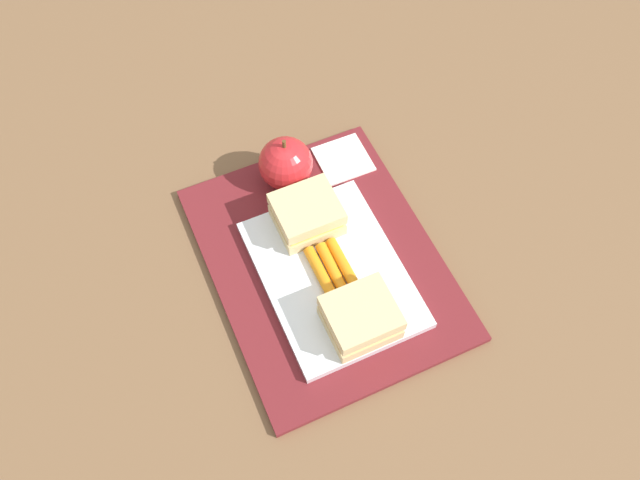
# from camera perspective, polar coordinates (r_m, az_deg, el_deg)

# --- Properties ---
(ground_plane) EXTENTS (2.40, 2.40, 0.00)m
(ground_plane) POSITION_cam_1_polar(r_m,az_deg,el_deg) (0.83, 0.36, -2.14)
(ground_plane) COLOR brown
(lunchbag_mat) EXTENTS (0.36, 0.28, 0.01)m
(lunchbag_mat) POSITION_cam_1_polar(r_m,az_deg,el_deg) (0.82, 0.36, -1.97)
(lunchbag_mat) COLOR maroon
(lunchbag_mat) RESTS_ON ground_plane
(food_tray) EXTENTS (0.23, 0.17, 0.01)m
(food_tray) POSITION_cam_1_polar(r_m,az_deg,el_deg) (0.80, 1.10, -3.04)
(food_tray) COLOR white
(food_tray) RESTS_ON lunchbag_mat
(sandwich_half_left) EXTENTS (0.07, 0.08, 0.04)m
(sandwich_half_left) POSITION_cam_1_polar(r_m,az_deg,el_deg) (0.75, 3.66, -6.93)
(sandwich_half_left) COLOR #DBC189
(sandwich_half_left) RESTS_ON food_tray
(sandwich_half_right) EXTENTS (0.07, 0.08, 0.04)m
(sandwich_half_right) POSITION_cam_1_polar(r_m,az_deg,el_deg) (0.81, -1.17, 2.33)
(sandwich_half_right) COLOR #DBC189
(sandwich_half_right) RESTS_ON food_tray
(carrot_sticks_bundle) EXTENTS (0.08, 0.04, 0.02)m
(carrot_sticks_bundle) POSITION_cam_1_polar(r_m,az_deg,el_deg) (0.79, 1.08, -2.61)
(carrot_sticks_bundle) COLOR orange
(carrot_sticks_bundle) RESTS_ON food_tray
(apple) EXTENTS (0.07, 0.07, 0.08)m
(apple) POSITION_cam_1_polar(r_m,az_deg,el_deg) (0.86, -3.09, 6.84)
(apple) COLOR red
(apple) RESTS_ON lunchbag_mat
(paper_napkin) EXTENTS (0.07, 0.07, 0.00)m
(paper_napkin) POSITION_cam_1_polar(r_m,az_deg,el_deg) (0.90, 2.09, 7.25)
(paper_napkin) COLOR white
(paper_napkin) RESTS_ON lunchbag_mat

